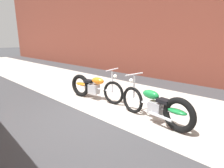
# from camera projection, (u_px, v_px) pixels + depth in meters

# --- Properties ---
(ground_plane) EXTENTS (80.00, 80.00, 0.00)m
(ground_plane) POSITION_uv_depth(u_px,v_px,m) (96.00, 118.00, 4.44)
(ground_plane) COLOR #38383A
(sidewalk_slab) EXTENTS (36.00, 3.50, 0.01)m
(sidewalk_slab) POSITION_uv_depth(u_px,v_px,m) (139.00, 101.00, 5.67)
(sidewalk_slab) COLOR #B2ADA3
(sidewalk_slab) RESTS_ON ground
(brick_building_wall) EXTENTS (36.00, 0.50, 5.77)m
(brick_building_wall) POSITION_uv_depth(u_px,v_px,m) (193.00, 12.00, 7.39)
(brick_building_wall) COLOR brown
(brick_building_wall) RESTS_ON ground
(motorcycle_orange) EXTENTS (2.00, 0.61, 1.03)m
(motorcycle_orange) POSITION_uv_depth(u_px,v_px,m) (92.00, 87.00, 5.72)
(motorcycle_orange) COLOR black
(motorcycle_orange) RESTS_ON ground
(motorcycle_green) EXTENTS (2.00, 0.62, 1.03)m
(motorcycle_green) POSITION_uv_depth(u_px,v_px,m) (159.00, 107.00, 4.05)
(motorcycle_green) COLOR black
(motorcycle_green) RESTS_ON ground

